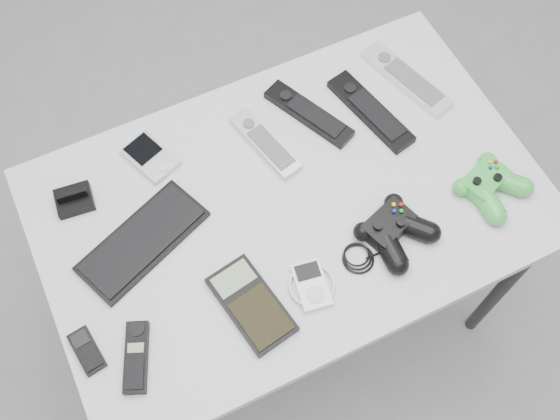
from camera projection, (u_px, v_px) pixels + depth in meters
name	position (u px, v px, depth m)	size (l,w,h in m)	color
floor	(296.00, 297.00, 2.04)	(3.50, 3.50, 0.00)	slate
desk	(290.00, 214.00, 1.45)	(1.06, 0.68, 0.71)	#AFAFB1
pda_keyboard	(143.00, 241.00, 1.34)	(0.28, 0.12, 0.02)	black
dock_bracket	(73.00, 198.00, 1.37)	(0.08, 0.07, 0.04)	black
pda	(150.00, 157.00, 1.43)	(0.08, 0.12, 0.02)	#B5B6BD
remote_silver_a	(265.00, 143.00, 1.45)	(0.05, 0.20, 0.02)	#B5B6BD
remote_black_a	(309.00, 113.00, 1.48)	(0.05, 0.22, 0.02)	black
remote_black_b	(371.00, 111.00, 1.48)	(0.06, 0.24, 0.02)	black
remote_silver_b	(406.00, 78.00, 1.52)	(0.06, 0.24, 0.02)	silver
mobile_phone	(87.00, 351.00, 1.24)	(0.04, 0.09, 0.02)	black
cordless_handset	(136.00, 357.00, 1.23)	(0.04, 0.14, 0.02)	black
calculator	(251.00, 304.00, 1.28)	(0.10, 0.19, 0.02)	black
mp3_player	(312.00, 285.00, 1.30)	(0.09, 0.10, 0.02)	silver
controller_black	(394.00, 229.00, 1.34)	(0.25, 0.15, 0.05)	black
controller_green	(490.00, 184.00, 1.38)	(0.14, 0.15, 0.05)	green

